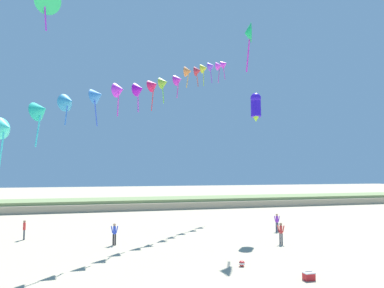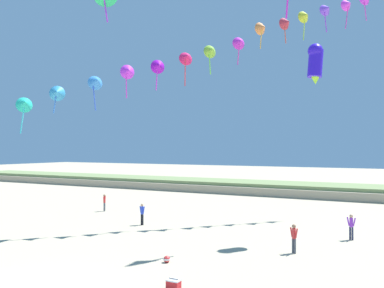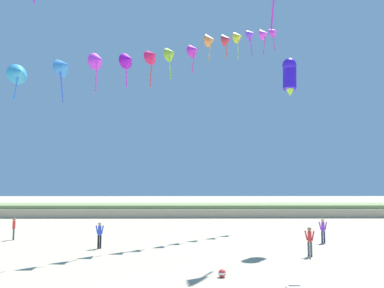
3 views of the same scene
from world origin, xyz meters
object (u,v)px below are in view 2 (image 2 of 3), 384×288
object	(u,v)px
person_mid_center	(142,213)
person_near_left	(294,237)
beach_ball	(167,259)
large_kite_mid_trail	(315,62)
person_far_left	(104,201)
beach_cooler	(174,284)
person_near_right	(351,225)

from	to	relation	value
person_mid_center	person_near_left	bearing A→B (deg)	-13.32
beach_ball	large_kite_mid_trail	bearing A→B (deg)	59.61
person_mid_center	large_kite_mid_trail	distance (m)	17.23
person_far_left	beach_cooler	bearing A→B (deg)	-42.47
person_mid_center	beach_cooler	bearing A→B (deg)	-49.77
person_mid_center	person_far_left	xyz separation A→B (m)	(-7.30, 4.09, -0.04)
person_near_right	beach_ball	distance (m)	13.10
person_near_left	person_mid_center	size ratio (longest dim) A/B	0.99
person_near_right	beach_cooler	distance (m)	14.79
person_mid_center	beach_ball	size ratio (longest dim) A/B	4.71
person_near_right	person_mid_center	distance (m)	15.49
person_near_left	person_far_left	xyz separation A→B (m)	(-20.12, 7.13, -0.03)
large_kite_mid_trail	beach_cooler	size ratio (longest dim) A/B	4.85
person_near_left	person_mid_center	xyz separation A→B (m)	(-12.82, 3.04, 0.01)
person_mid_center	large_kite_mid_trail	size ratio (longest dim) A/B	0.61
person_near_right	person_far_left	distance (m)	22.72
beach_cooler	person_mid_center	bearing A→B (deg)	130.23
person_mid_center	person_near_right	bearing A→B (deg)	8.11
person_far_left	large_kite_mid_trail	world-z (taller)	large_kite_mid_trail
large_kite_mid_trail	person_far_left	bearing A→B (deg)	173.58
person_near_left	beach_ball	distance (m)	7.55
person_mid_center	beach_cooler	world-z (taller)	person_mid_center
large_kite_mid_trail	person_near_left	bearing A→B (deg)	-93.52
person_far_left	person_near_left	bearing A→B (deg)	-19.51
beach_cooler	large_kite_mid_trail	bearing A→B (deg)	75.58
person_near_left	large_kite_mid_trail	size ratio (longest dim) A/B	0.60
person_near_right	person_far_left	xyz separation A→B (m)	(-22.64, 1.91, -0.04)
person_near_left	person_near_right	size ratio (longest dim) A/B	0.99
person_near_right	large_kite_mid_trail	distance (m)	11.24
person_near_left	person_far_left	world-z (taller)	person_near_left
person_near_right	person_far_left	size ratio (longest dim) A/B	1.04
person_far_left	large_kite_mid_trail	distance (m)	23.34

